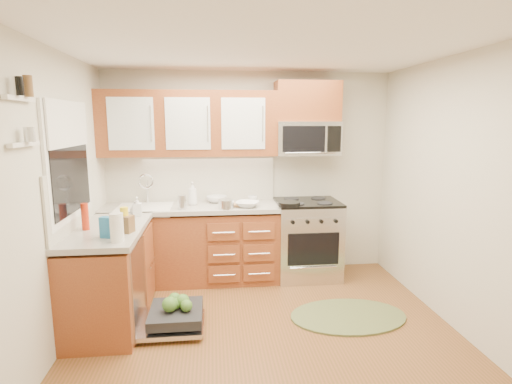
{
  "coord_description": "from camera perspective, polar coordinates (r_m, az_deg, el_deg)",
  "views": [
    {
      "loc": [
        -0.46,
        -3.21,
        1.9
      ],
      "look_at": [
        -0.01,
        0.85,
        1.18
      ],
      "focal_mm": 28.0,
      "sensor_mm": 36.0,
      "label": 1
    }
  ],
  "objects": [
    {
      "name": "backsplash_back",
      "position": [
        5.0,
        -9.25,
        1.97
      ],
      "size": [
        2.05,
        0.02,
        0.57
      ],
      "primitive_type": "cube",
      "color": "#B5B1A2",
      "rests_on": "ground"
    },
    {
      "name": "range",
      "position": [
        4.98,
        7.28,
        -6.66
      ],
      "size": [
        0.76,
        0.64,
        0.95
      ],
      "primitive_type": null,
      "color": "silver",
      "rests_on": "ground"
    },
    {
      "name": "stock_pot",
      "position": [
        4.52,
        -4.28,
        -1.75
      ],
      "size": [
        0.2,
        0.2,
        0.11
      ],
      "primitive_type": "cylinder",
      "rotation": [
        0.0,
        0.0,
        -0.14
      ],
      "color": "silver",
      "rests_on": "countertop_back"
    },
    {
      "name": "bowl_a",
      "position": [
        4.61,
        -1.24,
        -1.76
      ],
      "size": [
        0.34,
        0.34,
        0.06
      ],
      "primitive_type": "imported",
      "rotation": [
        0.0,
        0.0,
        -0.37
      ],
      "color": "#999999",
      "rests_on": "countertop_back"
    },
    {
      "name": "floor",
      "position": [
        3.76,
        1.74,
        -20.36
      ],
      "size": [
        3.5,
        3.5,
        0.0
      ],
      "primitive_type": "plane",
      "color": "brown",
      "rests_on": "ground"
    },
    {
      "name": "sink",
      "position": [
        4.82,
        -15.55,
        -3.52
      ],
      "size": [
        0.62,
        0.5,
        0.26
      ],
      "primitive_type": null,
      "color": "white",
      "rests_on": "ground"
    },
    {
      "name": "upper_cabinets",
      "position": [
        4.79,
        -9.57,
        9.6
      ],
      "size": [
        2.05,
        0.35,
        0.75
      ],
      "primitive_type": null,
      "color": "maroon",
      "rests_on": "ground"
    },
    {
      "name": "red_bottle",
      "position": [
        3.95,
        -23.23,
        -3.26
      ],
      "size": [
        0.07,
        0.07,
        0.25
      ],
      "primitive_type": "cylinder",
      "rotation": [
        0.0,
        0.0,
        -0.16
      ],
      "color": "red",
      "rests_on": "countertop_left"
    },
    {
      "name": "countertop_back",
      "position": [
        4.76,
        -9.32,
        -2.22
      ],
      "size": [
        2.07,
        0.64,
        0.05
      ],
      "primitive_type": "cube",
      "color": "#A8A199",
      "rests_on": "base_cabinet_back"
    },
    {
      "name": "cutting_board",
      "position": [
        4.69,
        -2.79,
        -1.85
      ],
      "size": [
        0.32,
        0.24,
        0.02
      ],
      "primitive_type": "cube",
      "rotation": [
        0.0,
        0.0,
        -0.23
      ],
      "color": "tan",
      "rests_on": "countertop_back"
    },
    {
      "name": "countertop_left",
      "position": [
        3.99,
        -20.36,
        -5.13
      ],
      "size": [
        0.64,
        1.27,
        0.05
      ],
      "primitive_type": "cube",
      "color": "#A8A199",
      "rests_on": "base_cabinet_left"
    },
    {
      "name": "wall_front",
      "position": [
        1.66,
        10.58,
        -13.22
      ],
      "size": [
        3.5,
        0.04,
        2.5
      ],
      "primitive_type": "cube",
      "color": "beige",
      "rests_on": "ground"
    },
    {
      "name": "shelf_lower",
      "position": [
        3.13,
        -30.21,
        5.93
      ],
      "size": [
        0.04,
        0.4,
        0.03
      ],
      "primitive_type": "cube",
      "color": "white",
      "rests_on": "ground"
    },
    {
      "name": "blue_carton",
      "position": [
        3.63,
        -20.49,
        -4.75
      ],
      "size": [
        0.13,
        0.1,
        0.18
      ],
      "primitive_type": "cube",
      "rotation": [
        0.0,
        0.0,
        -0.31
      ],
      "color": "#2269A0",
      "rests_on": "countertop_left"
    },
    {
      "name": "wall_left",
      "position": [
        3.52,
        -27.67,
        -1.78
      ],
      "size": [
        0.04,
        3.5,
        2.5
      ],
      "primitive_type": "cube",
      "color": "beige",
      "rests_on": "ground"
    },
    {
      "name": "skillet",
      "position": [
        4.57,
        4.73,
        -1.7
      ],
      "size": [
        0.32,
        0.32,
        0.05
      ],
      "primitive_type": "cylinder",
      "rotation": [
        0.0,
        0.0,
        0.34
      ],
      "color": "black",
      "rests_on": "range"
    },
    {
      "name": "mustard_bottle",
      "position": [
        3.76,
        -18.27,
        -3.76
      ],
      "size": [
        0.07,
        0.07,
        0.22
      ],
      "primitive_type": "cylinder",
      "rotation": [
        0.0,
        0.0,
        -0.02
      ],
      "color": "yellow",
      "rests_on": "countertop_left"
    },
    {
      "name": "cup",
      "position": [
        4.85,
        -0.46,
        -1.02
      ],
      "size": [
        0.14,
        0.14,
        0.09
      ],
      "primitive_type": "imported",
      "rotation": [
        0.0,
        0.0,
        0.22
      ],
      "color": "#999999",
      "rests_on": "countertop_back"
    },
    {
      "name": "paper_towel_roll",
      "position": [
        3.48,
        -19.27,
        -4.8
      ],
      "size": [
        0.13,
        0.13,
        0.24
      ],
      "primitive_type": "cylinder",
      "rotation": [
        0.0,
        0.0,
        0.15
      ],
      "color": "white",
      "rests_on": "countertop_left"
    },
    {
      "name": "canister",
      "position": [
        4.56,
        -10.52,
        -1.45
      ],
      "size": [
        0.12,
        0.12,
        0.16
      ],
      "primitive_type": "cylinder",
      "rotation": [
        0.0,
        0.0,
        0.28
      ],
      "color": "silver",
      "rests_on": "countertop_back"
    },
    {
      "name": "base_cabinet_left",
      "position": [
        4.13,
        -20.09,
        -11.51
      ],
      "size": [
        0.6,
        1.25,
        0.85
      ],
      "primitive_type": "cube",
      "color": "maroon",
      "rests_on": "ground"
    },
    {
      "name": "ceiling",
      "position": [
        3.29,
        1.98,
        20.52
      ],
      "size": [
        3.5,
        3.5,
        0.0
      ],
      "primitive_type": "plane",
      "rotation": [
        3.14,
        0.0,
        0.0
      ],
      "color": "white",
      "rests_on": "ground"
    },
    {
      "name": "wall_right",
      "position": [
        3.95,
        27.89,
        -0.62
      ],
      "size": [
        0.04,
        3.5,
        2.5
      ],
      "primitive_type": "cube",
      "color": "beige",
      "rests_on": "ground"
    },
    {
      "name": "cabinet_over_mw",
      "position": [
        4.92,
        7.32,
        12.7
      ],
      "size": [
        0.76,
        0.35,
        0.47
      ],
      "primitive_type": "cube",
      "color": "maroon",
      "rests_on": "ground"
    },
    {
      "name": "window_blind",
      "position": [
        3.91,
        -25.22,
        8.8
      ],
      "size": [
        0.02,
        0.96,
        0.4
      ],
      "primitive_type": "cube",
      "color": "white",
      "rests_on": "ground"
    },
    {
      "name": "dishwasher",
      "position": [
        3.96,
        -11.9,
        -17.21
      ],
      "size": [
        0.7,
        0.6,
        0.2
      ],
      "primitive_type": null,
      "color": "silver",
      "rests_on": "ground"
    },
    {
      "name": "wall_back",
      "position": [
        5.02,
        -0.95,
        2.6
      ],
      "size": [
        3.5,
        0.04,
        2.5
      ],
      "primitive_type": "cube",
      "color": "beige",
      "rests_on": "ground"
    },
    {
      "name": "microwave",
      "position": [
        4.9,
        7.27,
        7.62
      ],
      "size": [
        0.76,
        0.38,
        0.4
      ],
      "primitive_type": null,
      "color": "silver",
      "rests_on": "ground"
    },
    {
      "name": "base_cabinet_back",
      "position": [
        4.89,
        -9.15,
        -7.64
      ],
      "size": [
        2.05,
        0.6,
        0.85
      ],
      "primitive_type": "cube",
      "color": "maroon",
      "rests_on": "ground"
    },
    {
      "name": "shelf_upper",
      "position": [
        3.13,
        -30.7,
        11.41
      ],
      "size": [
        0.04,
        0.4,
        0.03
      ],
      "primitive_type": "cube",
      "color": "white",
      "rests_on": "ground"
    },
    {
      "name": "rug",
      "position": [
        4.21,
        13.03,
        -16.89
      ],
      "size": [
        1.28,
        0.97,
        0.02
      ],
      "primitive_type": null,
      "rotation": [
        0.0,
        0.0,
        0.21
      ],
      "color": "#5E6338",
      "rests_on": "ground"
    },
    {
      "name": "wooden_box",
      "position": [
        3.75,
        -18.29,
        -4.37
      ],
      "size": [
        0.18,
        0.15,
        0.15
      ],
      "primitive_type": "cube",
      "rotation": [
        0.0,
        0.0,
        -0.35
      ],
      "color": "brown",
      "rests_on": "countertop_left"
    },
    {
      "name": "window",
      "position": [
        3.94,
        -25.2,
        3.98
      ],
      "size": [
        0.03,
        1.05,
        1.05
      ],
      "primitive_type": null,
      "color": "white",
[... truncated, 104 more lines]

